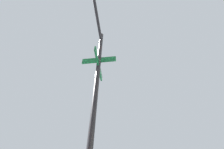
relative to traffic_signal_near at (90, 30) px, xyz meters
The scene contains 1 object.
traffic_signal_near is the anchor object (origin of this frame).
Camera 1 is at (-5.67, -4.78, 1.20)m, focal length 24.51 mm.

